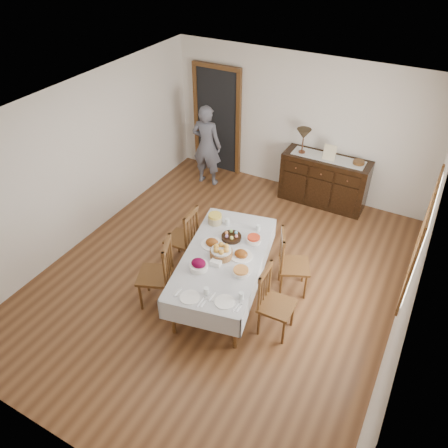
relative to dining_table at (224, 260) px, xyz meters
The scene contains 26 objects.
ground 0.71m from the dining_table, 125.89° to the left, with size 6.00×6.00×0.00m, color brown.
room_shell 1.27m from the dining_table, 116.12° to the left, with size 5.02×6.02×2.65m.
dining_table is the anchor object (origin of this frame).
chair_left_near 0.91m from the dining_table, 141.47° to the right, with size 0.59×0.59×1.08m.
chair_left_far 0.91m from the dining_table, 160.32° to the left, with size 0.44×0.44×1.01m.
chair_right_near 0.93m from the dining_table, 17.42° to the right, with size 0.43×0.43×1.02m.
chair_right_far 0.96m from the dining_table, 33.24° to the left, with size 0.57×0.57×1.03m.
sideboard 3.02m from the dining_table, 80.73° to the left, with size 1.56×0.57×0.94m.
person 3.16m from the dining_table, 124.47° to the left, with size 0.54×0.35×1.73m, color #595A66.
bread_basket 0.17m from the dining_table, 124.40° to the right, with size 0.31×0.31×0.18m.
egg_basket 0.41m from the dining_table, 101.64° to the left, with size 0.29×0.29×0.11m.
ham_platter_a 0.31m from the dining_table, 153.22° to the left, with size 0.31×0.31×0.11m.
ham_platter_b 0.27m from the dining_table, 25.63° to the left, with size 0.32×0.32×0.11m.
beet_bowl 0.45m from the dining_table, 112.35° to the right, with size 0.25×0.25×0.15m.
carrot_bowl 0.54m from the dining_table, 63.67° to the left, with size 0.22×0.22×0.09m.
pineapple_bowl 0.78m from the dining_table, 128.10° to the left, with size 0.21×0.21×0.15m.
casserole_dish 0.44m from the dining_table, 29.19° to the right, with size 0.22×0.22×0.08m.
butter_dish 0.25m from the dining_table, 90.08° to the right, with size 0.16×0.12×0.07m.
setting_left 0.85m from the dining_table, 86.21° to the right, with size 0.44×0.31×0.10m.
setting_right 0.85m from the dining_table, 56.28° to the right, with size 0.44×0.31×0.10m.
glass_far_a 0.72m from the dining_table, 113.86° to the left, with size 0.07×0.07×0.11m.
glass_far_b 0.77m from the dining_table, 76.09° to the left, with size 0.06×0.06×0.10m.
runner 3.04m from the dining_table, 80.50° to the left, with size 1.30×0.35×0.01m.
table_lamp 3.02m from the dining_table, 89.78° to the left, with size 0.26×0.26×0.46m.
picture_frame 3.00m from the dining_table, 79.87° to the left, with size 0.22×0.08×0.28m.
deco_bowl 3.21m from the dining_table, 71.17° to the left, with size 0.20×0.20×0.06m.
Camera 1 is at (2.35, -4.24, 4.65)m, focal length 35.00 mm.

